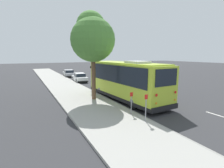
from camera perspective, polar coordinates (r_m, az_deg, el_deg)
ground_plane at (r=16.54m, az=5.35°, el=-4.89°), size 160.00×160.00×0.00m
sidewalk_slab at (r=14.82m, az=-8.00°, el=-6.36°), size 80.00×4.19×0.15m
curb_strip at (r=15.63m, az=-0.46°, el=-5.42°), size 80.00×0.14×0.15m
shuttle_bus at (r=15.88m, az=4.34°, el=1.68°), size 9.87×3.32×3.60m
parked_sedan_white at (r=27.46m, az=-10.53°, el=2.08°), size 4.44×1.90×1.32m
parked_sedan_silver at (r=34.36m, az=-13.92°, el=3.40°), size 4.71×2.06×1.28m
street_tree at (r=15.63m, az=-6.41°, el=15.04°), size 3.82×3.82×7.72m
sign_post_near at (r=10.67m, az=10.99°, el=-7.60°), size 0.06×0.22×1.66m
sign_post_far at (r=11.90m, az=6.32°, el=-6.09°), size 0.06×0.22×1.48m
lane_stripe_behind at (r=14.04m, az=32.46°, el=-9.02°), size 2.40×0.14×0.01m
lane_stripe_mid at (r=17.66m, az=15.51°, el=-4.26°), size 2.40×0.14×0.01m
lane_stripe_ahead at (r=22.33m, az=5.07°, el=-1.09°), size 2.40×0.14×0.01m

